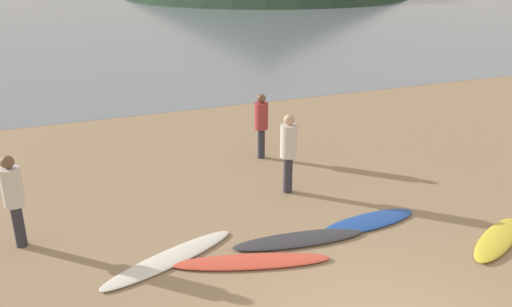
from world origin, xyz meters
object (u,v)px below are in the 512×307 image
Objects in this scene: surfboard_2 at (299,239)px; person_2 at (289,147)px; person_0 at (13,194)px; surfboard_4 at (498,239)px; surfboard_3 at (369,221)px; person_1 at (261,121)px; surfboard_0 at (170,258)px; surfboard_1 at (252,261)px.

person_2 is (0.67, 1.92, 0.96)m from surfboard_2.
surfboard_2 is 1.40× the size of person_2.
person_0 is (-4.48, 1.63, 0.94)m from surfboard_2.
surfboard_4 is at bearing -140.15° from person_0.
person_2 is (-0.83, 1.80, 0.97)m from surfboard_3.
surfboard_2 is 4.14m from person_1.
person_1 is (-0.60, 3.82, 0.91)m from surfboard_3.
surfboard_0 is at bearing 172.98° from surfboard_3.
surfboard_4 is (1.71, -1.40, 0.02)m from surfboard_3.
surfboard_0 is 4.93m from person_1.
surfboard_0 is 5.65m from surfboard_4.
person_1 is (1.92, 4.28, 0.91)m from surfboard_1.
surfboard_1 is 2.56m from surfboard_3.
surfboard_1 is at bearing -174.77° from surfboard_3.
person_0 is (-5.98, 1.52, 0.94)m from surfboard_3.
person_2 is at bearing -116.20° from person_0.
surfboard_0 is 2.81m from person_0.
surfboard_1 is 4.33m from surfboard_4.
surfboard_3 is 2.21m from surfboard_4.
surfboard_1 is (1.21, -0.59, 0.00)m from surfboard_0.
surfboard_2 is at bearing -123.51° from person_2.
surfboard_4 is at bearing -44.05° from person_1.
surfboard_0 is 3.73m from surfboard_3.
surfboard_4 reaches higher than surfboard_2.
surfboard_1 is 2.98m from person_2.
surfboard_2 reaches higher than surfboard_0.
person_0 is at bearing 160.71° from surfboard_3.
surfboard_2 is at bearing -80.72° from person_1.
surfboard_3 is 1.26× the size of person_1.
surfboard_0 is 1.59× the size of person_1.
person_0 is 5.85m from person_1.
surfboard_1 is 4.09m from person_0.
surfboard_1 is 1.51× the size of person_2.
surfboard_1 is 1.34× the size of surfboard_4.
person_1 is at bearing 69.29° from person_2.
surfboard_3 is at bearing -79.58° from person_2.
surfboard_2 is at bearing 129.56° from surfboard_4.
surfboard_1 is at bearing -154.41° from surfboard_2.
person_1 is at bearing 93.85° from surfboard_3.
surfboard_1 is 4.78m from person_1.
surfboard_4 reaches higher than surfboard_1.
surfboard_4 reaches higher than surfboard_3.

